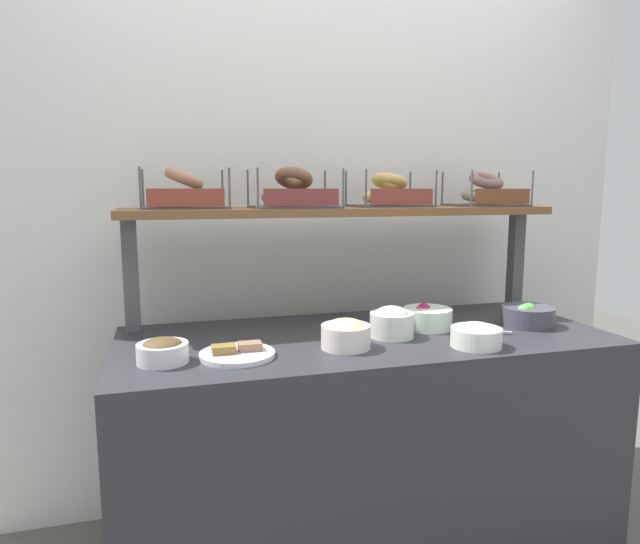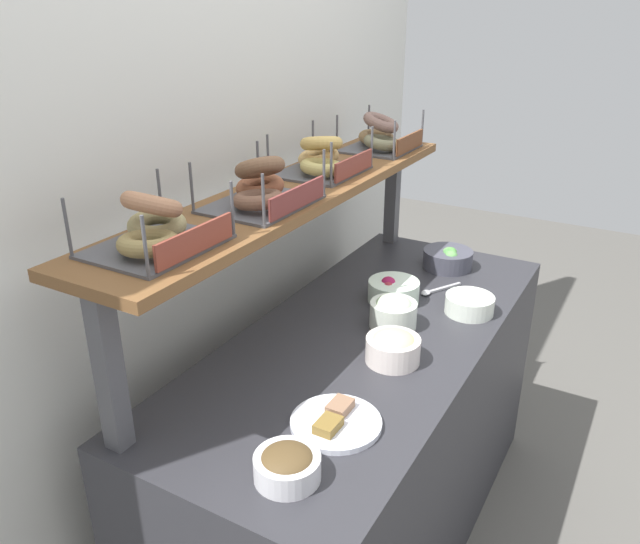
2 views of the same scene
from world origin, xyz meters
name	(u,v)px [view 1 (image 1 of 2)]	position (x,y,z in m)	size (l,w,h in m)	color
back_wall	(322,224)	(0.00, 0.55, 1.20)	(2.87, 0.06, 2.40)	silver
deli_counter	(365,450)	(0.00, 0.00, 0.42)	(1.67, 0.70, 0.85)	#2D2D33
shelf_riser_left	(131,275)	(-0.78, 0.27, 1.05)	(0.05, 0.05, 0.40)	#4C4C51
shelf_riser_right	(516,260)	(0.78, 0.27, 1.05)	(0.05, 0.05, 0.40)	#4C4C51
upper_shelf	(343,211)	(0.00, 0.27, 1.26)	(1.63, 0.32, 0.03)	brown
bowl_scallion_spread	(392,322)	(0.07, -0.05, 0.90)	(0.15, 0.15, 0.11)	white
bowl_egg_salad	(346,334)	(-0.12, -0.13, 0.90)	(0.16, 0.16, 0.09)	white
bowl_chocolate_spread	(163,351)	(-0.68, -0.13, 0.89)	(0.15, 0.15, 0.07)	silver
bowl_beet_salad	(427,317)	(0.24, 0.02, 0.89)	(0.18, 0.18, 0.09)	white
bowl_cream_cheese	(476,335)	(0.29, -0.23, 0.89)	(0.16, 0.16, 0.08)	white
bowl_veggie_mix	(527,315)	(0.62, -0.04, 0.89)	(0.19, 0.19, 0.09)	#464754
serving_plate_white	(237,353)	(-0.46, -0.13, 0.86)	(0.23, 0.23, 0.04)	white
serving_spoon_near_plate	(476,330)	(0.38, -0.08, 0.86)	(0.16, 0.10, 0.01)	#B7B7BC
bagel_basket_everything	(184,195)	(-0.59, 0.28, 1.33)	(0.30, 0.26, 0.15)	#4C4C51
bagel_basket_cinnamon_raisin	(294,195)	(-0.20, 0.25, 1.33)	(0.32, 0.25, 0.15)	#4C4C51
bagel_basket_sesame	(389,195)	(0.20, 0.28, 1.33)	(0.30, 0.26, 0.14)	#4C4C51
bagel_basket_poppy	(486,194)	(0.61, 0.26, 1.33)	(0.29, 0.25, 0.14)	#4C4C51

